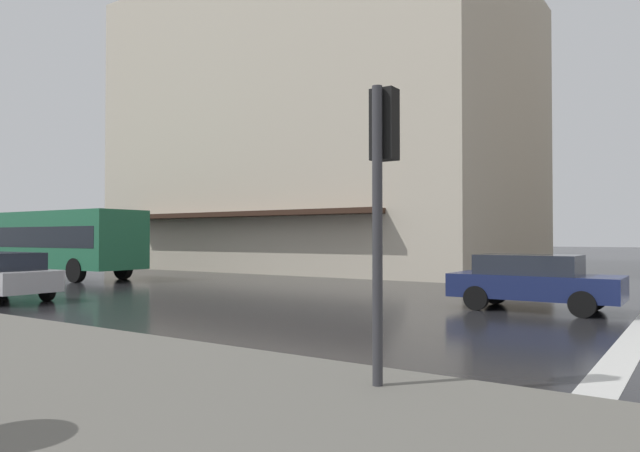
{
  "coord_description": "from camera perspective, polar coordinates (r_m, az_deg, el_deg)",
  "views": [
    {
      "loc": [
        -9.81,
        2.5,
        1.86
      ],
      "look_at": [
        1.83,
        10.28,
        2.13
      ],
      "focal_mm": 32.49,
      "sensor_mm": 36.0,
      "label": 1
    }
  ],
  "objects": [
    {
      "name": "city_bus",
      "position": [
        29.61,
        -25.12,
        -1.19
      ],
      "size": [
        2.6,
        11.0,
        3.0
      ],
      "color": "#236B47",
      "rests_on": "ground_plane"
    },
    {
      "name": "car_navy",
      "position": [
        15.79,
        20.25,
        -5.05
      ],
      "size": [
        1.85,
        4.1,
        1.41
      ],
      "color": "navy",
      "rests_on": "ground_plane"
    },
    {
      "name": "haussmann_block_mid",
      "position": [
        37.06,
        1.14,
        11.2
      ],
      "size": [
        17.59,
        22.88,
        19.93
      ],
      "color": "beige",
      "rests_on": "ground_plane"
    },
    {
      "name": "traffic_signal_post",
      "position": [
        6.88,
        6.14,
        5.53
      ],
      "size": [
        0.44,
        0.3,
        3.47
      ],
      "color": "#333338",
      "rests_on": "sidewalk_pavement"
    }
  ]
}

